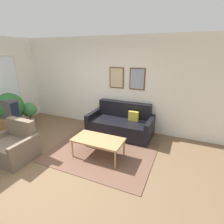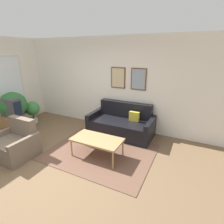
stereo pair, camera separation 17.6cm
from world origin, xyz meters
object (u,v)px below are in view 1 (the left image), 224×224
(couch, at_px, (121,124))
(armchair, at_px, (14,147))
(coffee_table, at_px, (98,140))
(potted_plant_tall, at_px, (10,107))
(tv, at_px, (7,109))

(couch, relative_size, armchair, 2.01)
(coffee_table, bearing_deg, potted_plant_tall, 176.88)
(couch, bearing_deg, potted_plant_tall, -159.29)
(couch, distance_m, coffee_table, 1.30)
(couch, xyz_separation_m, armchair, (-1.73, -2.09, -0.03))
(tv, bearing_deg, armchair, -34.74)
(couch, bearing_deg, coffee_table, -91.87)
(couch, bearing_deg, armchair, -129.66)
(tv, distance_m, potted_plant_tall, 0.24)
(tv, relative_size, armchair, 0.70)
(coffee_table, xyz_separation_m, potted_plant_tall, (-2.96, 0.16, 0.35))
(couch, height_order, potted_plant_tall, potted_plant_tall)
(tv, bearing_deg, potted_plant_tall, 129.01)
(couch, bearing_deg, tv, -155.22)
(couch, distance_m, tv, 3.18)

